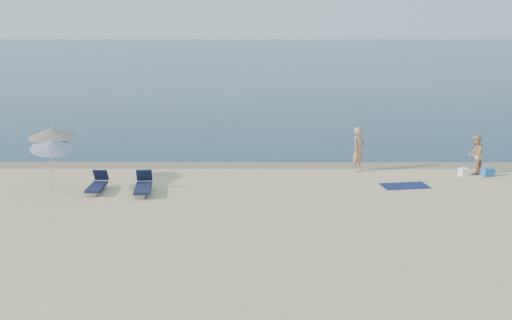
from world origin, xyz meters
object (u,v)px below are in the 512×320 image
at_px(umbrella_near, 52,145).
at_px(person_right, 475,154).
at_px(blue_cooler, 488,172).
at_px(person_left, 359,149).

bearing_deg(umbrella_near, person_right, -13.90).
bearing_deg(blue_cooler, umbrella_near, 171.38).
relative_size(person_right, blue_cooler, 3.50).
xyz_separation_m(blue_cooler, umbrella_near, (-17.57, -2.68, 1.70)).
height_order(person_left, umbrella_near, umbrella_near).
height_order(blue_cooler, umbrella_near, umbrella_near).
distance_m(person_left, blue_cooler, 5.51).
relative_size(person_left, person_right, 1.16).
bearing_deg(person_right, umbrella_near, -49.41).
bearing_deg(person_left, blue_cooler, -55.80).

